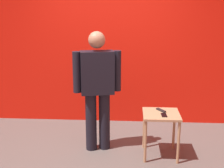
% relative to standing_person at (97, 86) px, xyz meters
% --- Properties ---
extents(ground_plane, '(12.00, 12.00, 0.00)m').
position_rel_standing_person_xyz_m(ground_plane, '(0.08, -0.49, -0.95)').
color(ground_plane, '#59544F').
extents(back_wall_red, '(6.32, 0.12, 2.90)m').
position_rel_standing_person_xyz_m(back_wall_red, '(0.08, 1.16, 0.50)').
color(back_wall_red, red).
rests_on(back_wall_red, ground_plane).
extents(standing_person, '(0.67, 0.32, 1.69)m').
position_rel_standing_person_xyz_m(standing_person, '(0.00, 0.00, 0.00)').
color(standing_person, black).
rests_on(standing_person, ground_plane).
extents(side_table, '(0.49, 0.49, 0.62)m').
position_rel_standing_person_xyz_m(side_table, '(0.88, -0.15, -0.44)').
color(side_table, tan).
rests_on(side_table, ground_plane).
extents(cell_phone, '(0.08, 0.15, 0.01)m').
position_rel_standing_person_xyz_m(cell_phone, '(0.90, -0.23, -0.33)').
color(cell_phone, black).
rests_on(cell_phone, side_table).
extents(tv_remote, '(0.13, 0.17, 0.02)m').
position_rel_standing_person_xyz_m(tv_remote, '(0.88, -0.06, -0.32)').
color(tv_remote, black).
rests_on(tv_remote, side_table).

